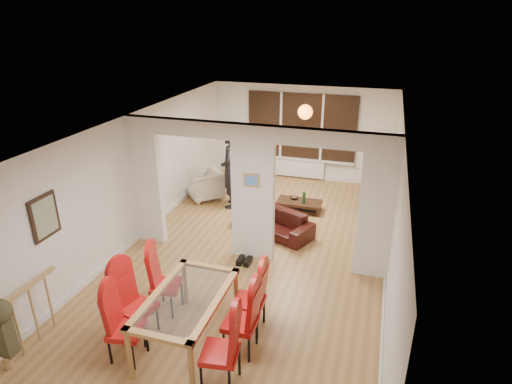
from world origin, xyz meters
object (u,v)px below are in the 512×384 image
at_px(dining_chair_rc, 249,297).
at_px(sofa, 273,221).
at_px(dining_chair_ra, 220,347).
at_px(dining_chair_lb, 137,303).
at_px(person, 230,169).
at_px(armchair, 205,184).
at_px(dining_chair_la, 126,326).
at_px(television, 368,196).
at_px(dining_table, 188,320).
at_px(dining_chair_lc, 165,281).
at_px(bottle, 304,197).
at_px(dining_chair_rb, 240,318).
at_px(bowl, 294,198).
at_px(coffee_table, 299,206).

distance_m(dining_chair_rc, sofa, 3.09).
bearing_deg(dining_chair_ra, dining_chair_rc, 80.24).
height_order(dining_chair_lb, sofa, dining_chair_lb).
xyz_separation_m(dining_chair_ra, person, (-1.74, 5.16, 0.38)).
distance_m(dining_chair_ra, armchair, 5.97).
xyz_separation_m(dining_chair_la, television, (2.82, 6.06, -0.27)).
bearing_deg(dining_table, dining_chair_lc, 138.66).
height_order(person, bottle, person).
xyz_separation_m(dining_chair_la, dining_chair_rb, (1.41, 0.57, 0.01)).
bearing_deg(bowl, bottle, -35.47).
bearing_deg(dining_chair_la, sofa, 67.70).
relative_size(dining_chair_rc, armchair, 1.35).
bearing_deg(dining_chair_la, bowl, 69.10).
distance_m(dining_chair_rc, person, 4.45).
distance_m(sofa, person, 1.81).
relative_size(dining_chair_la, dining_chair_lc, 1.01).
xyz_separation_m(dining_table, dining_chair_lb, (-0.75, -0.08, 0.17)).
height_order(dining_chair_rc, armchair, dining_chair_rc).
bearing_deg(dining_chair_rb, dining_chair_lc, 161.14).
height_order(dining_chair_ra, bottle, dining_chair_ra).
relative_size(dining_chair_lb, dining_chair_lc, 1.07).
height_order(dining_chair_lb, dining_chair_rc, dining_chair_lb).
bearing_deg(dining_chair_rb, person, 112.23).
height_order(dining_chair_lc, bottle, dining_chair_lc).
bearing_deg(dining_chair_lc, dining_chair_lb, -113.58).
bearing_deg(dining_chair_ra, dining_table, 133.98).
relative_size(dining_chair_lc, bowl, 5.38).
distance_m(dining_chair_lc, person, 4.09).
bearing_deg(dining_chair_ra, dining_chair_lc, 132.22).
bearing_deg(dining_chair_lc, dining_chair_ra, -53.77).
distance_m(armchair, television, 4.06).
bearing_deg(dining_table, dining_chair_lb, -173.99).
height_order(dining_chair_rb, armchair, dining_chair_rb).
distance_m(television, coffee_table, 1.73).
distance_m(person, television, 3.41).
bearing_deg(dining_chair_ra, coffee_table, 82.73).
xyz_separation_m(dining_chair_ra, dining_chair_rb, (0.06, 0.61, -0.02)).
bearing_deg(person, dining_chair_rb, 10.39).
bearing_deg(dining_chair_ra, dining_chair_rb, 76.47).
xyz_separation_m(sofa, bottle, (0.45, 1.15, 0.13)).
bearing_deg(dining_chair_lc, dining_chair_rb, -33.76).
xyz_separation_m(dining_chair_ra, coffee_table, (-0.09, 5.37, -0.45)).
xyz_separation_m(dining_chair_rb, bowl, (-0.30, 4.87, -0.28)).
relative_size(armchair, bottle, 2.72).
relative_size(dining_table, dining_chair_ra, 1.51).
xyz_separation_m(dining_chair_la, bowl, (1.11, 5.44, -0.27)).
distance_m(dining_chair_lc, coffee_table, 4.46).
relative_size(dining_table, dining_chair_la, 1.59).
distance_m(dining_chair_lb, television, 6.35).
xyz_separation_m(dining_table, dining_chair_la, (-0.66, -0.50, 0.14)).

